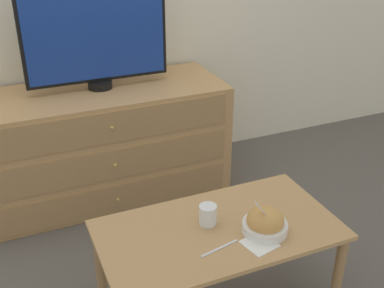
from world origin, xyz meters
TOP-DOWN VIEW (x-y plane):
  - ground_plane at (0.00, 0.00)m, footprint 12.00×12.00m
  - dresser at (0.03, -0.32)m, footprint 1.50×0.59m
  - tv at (0.06, -0.28)m, footprint 0.83×0.14m
  - coffee_table at (0.25, -1.50)m, footprint 1.01×0.55m
  - takeout_bowl at (0.41, -1.60)m, footprint 0.19×0.19m
  - drink_cup at (0.22, -1.46)m, footprint 0.08×0.08m
  - napkin at (0.35, -1.66)m, footprint 0.14×0.14m
  - knife at (0.19, -1.63)m, footprint 0.18×0.05m

SIDE VIEW (x-z plane):
  - ground_plane at x=0.00m, z-range 0.00..0.00m
  - dresser at x=0.03m, z-range 0.00..0.70m
  - coffee_table at x=0.25m, z-range 0.17..0.62m
  - napkin at x=0.35m, z-range 0.46..0.46m
  - knife at x=0.19m, z-range 0.46..0.46m
  - drink_cup at x=0.22m, z-range 0.45..0.54m
  - takeout_bowl at x=0.41m, z-range 0.42..0.59m
  - tv at x=0.06m, z-range 0.71..1.27m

